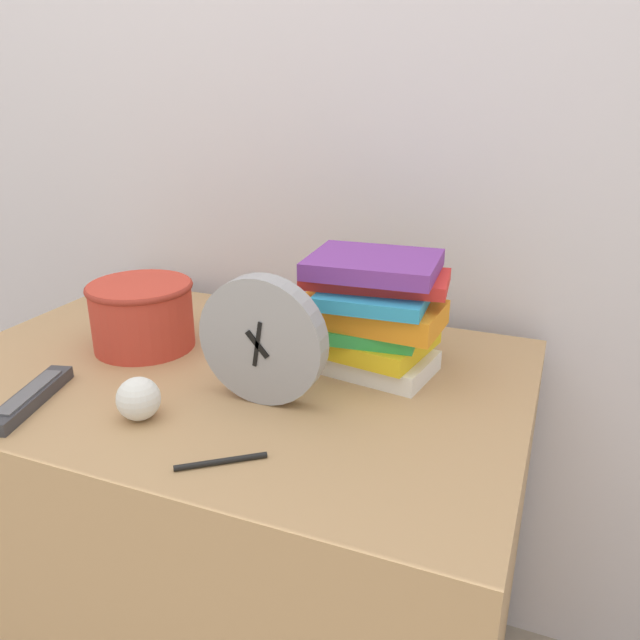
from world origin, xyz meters
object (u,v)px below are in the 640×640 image
book_stack (372,312)px  basket (142,313)px  desk_clock (262,341)px  tv_remote (31,398)px  crumpled_paper_ball (138,399)px  pen (221,461)px

book_stack → basket: book_stack is taller
desk_clock → basket: size_ratio=1.05×
tv_remote → crumpled_paper_ball: bearing=8.5°
book_stack → tv_remote: (-0.45, -0.32, -0.09)m
basket → tv_remote: (-0.03, -0.25, -0.06)m
book_stack → basket: size_ratio=1.30×
basket → pen: bearing=-40.6°
tv_remote → pen: 0.36m
desk_clock → tv_remote: (-0.33, -0.15, -0.09)m
book_stack → crumpled_paper_ball: 0.40m
crumpled_paper_ball → pen: (0.17, -0.06, -0.03)m
desk_clock → crumpled_paper_ball: (-0.15, -0.12, -0.07)m
pen → tv_remote: bearing=175.1°
desk_clock → basket: 0.33m
basket → pen: 0.44m
tv_remote → pen: size_ratio=1.95×
crumpled_paper_ball → pen: size_ratio=0.64×
basket → crumpled_paper_ball: size_ratio=2.97×
basket → pen: size_ratio=1.90×
book_stack → pen: (-0.09, -0.35, -0.10)m
desk_clock → pen: size_ratio=2.00×
book_stack → crumpled_paper_ball: size_ratio=3.87×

